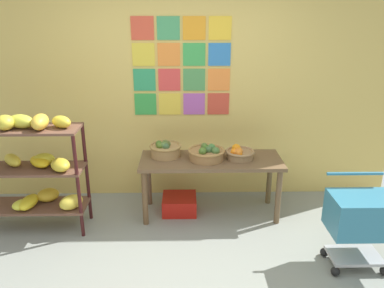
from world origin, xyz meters
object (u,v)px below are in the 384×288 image
fruit_basket_left (239,153)px  produce_crate_under_table (179,204)px  banana_shelf_unit (35,165)px  shopping_cart (360,218)px  fruit_basket_right (165,149)px  display_table (211,166)px  fruit_basket_back_left (207,153)px

fruit_basket_left → produce_crate_under_table: (-0.66, 0.04, -0.63)m
banana_shelf_unit → shopping_cart: 3.11m
fruit_basket_right → fruit_basket_left: fruit_basket_right is taller
fruit_basket_right → produce_crate_under_table: size_ratio=0.92×
produce_crate_under_table → shopping_cart: shopping_cart is taller
display_table → fruit_basket_right: bearing=169.3°
fruit_basket_right → shopping_cart: size_ratio=0.43×
banana_shelf_unit → produce_crate_under_table: size_ratio=3.28×
fruit_basket_right → shopping_cart: (1.74, -1.06, -0.26)m
produce_crate_under_table → shopping_cart: 1.93m
produce_crate_under_table → shopping_cart: (1.59, -1.01, 0.39)m
fruit_basket_left → fruit_basket_back_left: bearing=-177.9°
banana_shelf_unit → fruit_basket_right: size_ratio=3.55×
display_table → shopping_cart: 1.58m
fruit_basket_back_left → fruit_basket_left: size_ratio=1.26×
fruit_basket_back_left → fruit_basket_right: fruit_basket_right is taller
fruit_basket_back_left → fruit_basket_right: bearing=167.0°
display_table → fruit_basket_left: (0.31, 0.00, 0.15)m
fruit_basket_right → shopping_cart: fruit_basket_right is taller
fruit_basket_back_left → display_table: bearing=12.7°
banana_shelf_unit → fruit_basket_right: (1.29, 0.37, 0.02)m
fruit_basket_left → fruit_basket_right: bearing=173.5°
display_table → shopping_cart: bearing=-38.0°
fruit_basket_right → display_table: bearing=-10.7°
display_table → fruit_basket_back_left: (-0.05, -0.01, 0.16)m
fruit_basket_left → banana_shelf_unit: bearing=-172.3°
fruit_basket_right → shopping_cart: bearing=-31.5°
banana_shelf_unit → fruit_basket_right: bearing=16.2°
fruit_basket_back_left → produce_crate_under_table: size_ratio=1.04×
banana_shelf_unit → shopping_cart: (3.03, -0.69, -0.24)m
display_table → fruit_basket_left: size_ratio=4.86×
banana_shelf_unit → fruit_basket_back_left: (1.74, 0.27, 0.01)m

